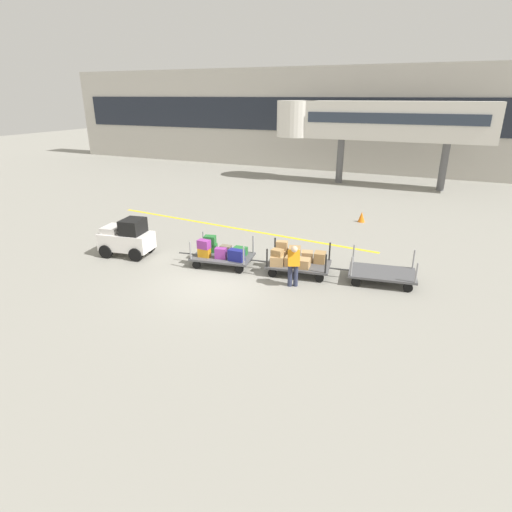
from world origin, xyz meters
TOP-DOWN VIEW (x-y plane):
  - ground_plane at (0.00, 0.00)m, footprint 120.00×120.00m
  - apron_lead_line at (-2.28, 6.25)m, footprint 14.53×1.58m
  - terminal_building at (0.00, 25.98)m, footprint 59.66×2.51m
  - jet_bridge at (1.67, 19.99)m, footprint 15.15×3.00m
  - baggage_tug at (-4.59, 1.06)m, footprint 2.24×1.50m
  - baggage_cart_lead at (-0.52, 1.66)m, footprint 3.07×1.73m
  - baggage_cart_middle at (2.37, 2.13)m, footprint 3.07×1.73m
  - baggage_cart_tail at (5.46, 2.56)m, footprint 3.07×1.73m
  - baggage_handler at (2.70, 0.92)m, footprint 0.54×0.55m
  - safety_cone_near at (3.36, 9.95)m, footprint 0.36×0.36m

SIDE VIEW (x-z plane):
  - ground_plane at x=0.00m, z-range 0.00..0.00m
  - apron_lead_line at x=-2.28m, z-range 0.00..0.01m
  - safety_cone_near at x=3.36m, z-range 0.00..0.55m
  - baggage_cart_tail at x=5.46m, z-range -0.20..0.90m
  - baggage_cart_lead at x=-0.52m, z-range -0.03..1.07m
  - baggage_cart_middle at x=2.37m, z-range -0.02..1.10m
  - baggage_tug at x=-4.59m, z-range -0.04..1.54m
  - baggage_handler at x=2.70m, z-range 0.08..1.65m
  - terminal_building at x=0.00m, z-range 0.01..8.54m
  - jet_bridge at x=1.67m, z-range 1.60..7.48m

